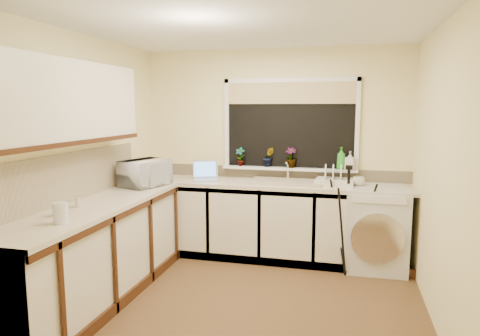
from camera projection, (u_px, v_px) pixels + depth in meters
name	position (u px, v px, depth m)	size (l,w,h in m)	color
floor	(244.00, 301.00, 3.94)	(3.20, 3.20, 0.00)	brown
ceiling	(245.00, 24.00, 3.59)	(3.20, 3.20, 0.00)	white
wall_back	(273.00, 152.00, 5.21)	(3.20, 3.20, 0.00)	#F9E9A6
wall_front	(181.00, 207.00, 2.33)	(3.20, 3.20, 0.00)	#F9E9A6
wall_left	(84.00, 163.00, 4.15)	(3.00, 3.00, 0.00)	#F9E9A6
wall_right	(442.00, 176.00, 3.38)	(3.00, 3.00, 0.00)	#F9E9A6
base_cabinet_back	(241.00, 220.00, 5.11)	(2.55, 0.60, 0.86)	silver
base_cabinet_left	(98.00, 255.00, 3.90)	(0.54, 2.40, 0.86)	silver
worktop_back	(269.00, 184.00, 4.97)	(3.20, 0.60, 0.04)	beige
worktop_left	(96.00, 207.00, 3.84)	(0.60, 2.40, 0.04)	beige
upper_cabinet	(66.00, 103.00, 3.60)	(0.28, 1.90, 0.70)	silver
splashback_left	(66.00, 178.00, 3.87)	(0.02, 2.40, 0.45)	beige
splashback_back	(273.00, 173.00, 5.23)	(3.20, 0.02, 0.14)	beige
window_glass	(290.00, 125.00, 5.10)	(1.50, 0.02, 1.00)	black
window_blind	(290.00, 93.00, 5.02)	(1.50, 0.02, 0.25)	tan
windowsill	(289.00, 169.00, 5.12)	(1.60, 0.14, 0.03)	white
sink	(286.00, 182.00, 4.91)	(0.82, 0.46, 0.03)	tan
faucet	(288.00, 170.00, 5.07)	(0.03, 0.03, 0.24)	silver
washing_machine	(375.00, 228.00, 4.69)	(0.64, 0.62, 0.90)	silver
laptop	(206.00, 175.00, 5.13)	(0.38, 0.36, 0.22)	#A9A9B1
kettle	(141.00, 178.00, 4.61)	(0.16, 0.16, 0.20)	silver
dish_rack	(335.00, 182.00, 4.81)	(0.42, 0.31, 0.06)	beige
tripod	(347.00, 221.00, 4.45)	(0.58, 0.58, 1.17)	black
glass_jug	(60.00, 213.00, 3.20)	(0.11, 0.11, 0.16)	silver
steel_jar	(79.00, 202.00, 3.72)	(0.07, 0.07, 0.10)	silver
microwave	(145.00, 173.00, 4.72)	(0.52, 0.35, 0.29)	white
plant_a	(240.00, 157.00, 5.23)	(0.12, 0.08, 0.23)	#999999
plant_b	(268.00, 157.00, 5.16)	(0.13, 0.10, 0.23)	#999999
plant_c	(291.00, 158.00, 5.08)	(0.13, 0.13, 0.24)	#999999
soap_bottle_green	(341.00, 158.00, 4.93)	(0.10, 0.10, 0.26)	green
soap_bottle_clear	(350.00, 161.00, 4.90)	(0.10, 0.10, 0.21)	#999999
cup_back	(359.00, 181.00, 4.73)	(0.13, 0.13, 0.10)	beige
cup_left	(60.00, 210.00, 3.44)	(0.10, 0.10, 0.09)	beige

